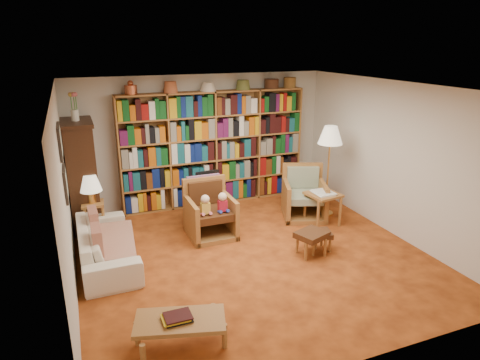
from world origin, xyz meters
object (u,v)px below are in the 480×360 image
side_table_lamp (94,213)px  floor_lamp (330,139)px  wheelchair (210,199)px  footstool_a (312,236)px  sofa (106,244)px  footstool_b (318,235)px  armchair_leather (209,212)px  side_table_papers (323,198)px  coffee_table (180,323)px  armchair_sage (302,197)px

side_table_lamp → floor_lamp: bearing=-8.3°
wheelchair → footstool_a: size_ratio=1.64×
sofa → floor_lamp: floor_lamp is taller
footstool_b → armchair_leather: bearing=138.0°
side_table_lamp → side_table_papers: (3.75, -0.96, 0.07)m
footstool_b → coffee_table: (-2.49, -1.34, 0.03)m
side_table_lamp → wheelchair: 1.98m
wheelchair → footstool_b: 2.11m
floor_lamp → footstool_a: size_ratio=3.07×
sofa → coffee_table: size_ratio=1.86×
wheelchair → footstool_a: 2.08m
floor_lamp → wheelchair: bearing=166.2°
wheelchair → footstool_b: wheelchair is taller
footstool_b → side_table_lamp: bearing=149.7°
footstool_a → floor_lamp: bearing=50.2°
floor_lamp → coffee_table: (-3.42, -2.58, -1.14)m
side_table_lamp → footstool_b: bearing=-30.3°
armchair_sage → floor_lamp: (0.46, -0.11, 1.08)m
armchair_leather → footstool_a: bearing=-47.1°
armchair_sage → footstool_b: 1.43m
armchair_sage → coffee_table: (-2.96, -2.69, -0.06)m
side_table_lamp → side_table_papers: side_table_papers is taller
sofa → floor_lamp: (3.97, 0.38, 1.15)m
armchair_leather → side_table_lamp: bearing=161.1°
sofa → footstool_a: bearing=-108.4°
coffee_table → sofa: bearing=104.0°
side_table_papers → footstool_a: (-0.77, -0.94, -0.17)m
armchair_leather → footstool_b: 1.83m
wheelchair → side_table_papers: 1.99m
sofa → armchair_sage: size_ratio=1.89×
wheelchair → floor_lamp: size_ratio=0.54×
floor_lamp → side_table_papers: 1.07m
side_table_lamp → side_table_papers: bearing=-14.4°
side_table_papers → floor_lamp: bearing=49.6°
sofa → armchair_leather: 1.72m
armchair_sage → side_table_papers: size_ratio=1.69×
side_table_lamp → footstool_a: bearing=-32.5°
armchair_leather → wheelchair: armchair_leather is taller
sofa → side_table_lamp: bearing=5.2°
footstool_b → sofa: bearing=164.2°
footstool_a → armchair_leather: bearing=132.9°
sofa → floor_lamp: bearing=-85.1°
sofa → coffee_table: 2.27m
armchair_sage → side_table_lamp: bearing=172.3°
wheelchair → side_table_papers: wheelchair is taller
side_table_lamp → footstool_b: size_ratio=1.28×
armchair_sage → wheelchair: 1.68m
coffee_table → floor_lamp: bearing=37.0°
armchair_leather → wheelchair: (0.19, 0.53, 0.02)m
wheelchair → armchair_sage: bearing=-13.8°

